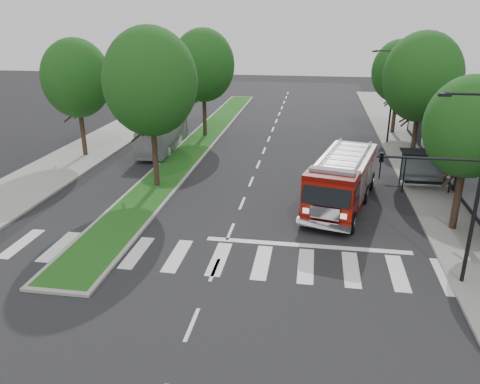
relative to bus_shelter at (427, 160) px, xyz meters
name	(u,v)px	position (x,y,z in m)	size (l,w,h in m)	color
ground	(230,232)	(-11.20, -8.15, -2.04)	(140.00, 140.00, 0.00)	black
sidewalk_right	(437,181)	(1.30, 1.85, -1.96)	(5.00, 80.00, 0.15)	gray
sidewalk_left	(68,162)	(-25.70, 1.85, -1.96)	(5.00, 80.00, 0.15)	gray
median	(200,141)	(-17.20, 9.85, -1.96)	(3.00, 50.00, 0.15)	gray
bus_shelter	(427,160)	(0.00, 0.00, 0.00)	(3.20, 1.60, 2.61)	black
tree_right_near	(470,127)	(0.30, -6.15, 3.47)	(4.40, 4.40, 8.05)	black
tree_right_mid	(422,77)	(0.30, 5.85, 4.45)	(5.60, 5.60, 9.72)	black
tree_right_far	(399,71)	(0.30, 15.85, 3.80)	(5.00, 5.00, 8.73)	black
tree_median_near	(150,82)	(-17.20, -2.15, 4.77)	(5.80, 5.80, 10.16)	black
tree_median_far	(203,65)	(-17.20, 11.85, 4.45)	(5.60, 5.60, 9.72)	black
tree_left_mid	(76,78)	(-25.20, 3.85, 4.12)	(5.20, 5.20, 9.16)	black
streetlight_right_near	(457,178)	(-1.59, -11.65, 2.63)	(4.08, 0.22, 8.00)	black
streetlight_right_far	(391,93)	(-0.85, 11.85, 2.44)	(2.11, 0.20, 8.00)	black
fire_engine	(342,181)	(-5.39, -3.56, -0.50)	(4.80, 9.61, 3.20)	#560904
city_bus	(163,133)	(-19.70, 7.22, -0.72)	(2.21, 9.46, 2.63)	#A9A9AD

